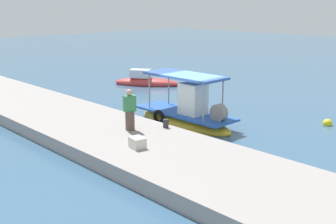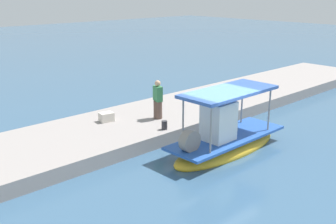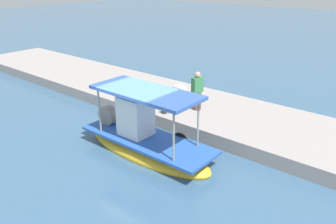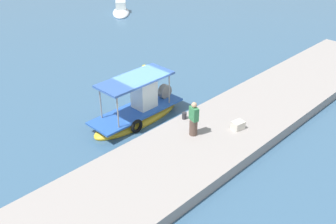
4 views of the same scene
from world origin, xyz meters
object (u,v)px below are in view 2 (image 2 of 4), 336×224
object	(u,v)px
cargo_crate	(106,117)
fisherman_near_bollard	(158,101)
main_fishing_boat	(225,140)
mooring_bollard	(164,125)

from	to	relation	value
cargo_crate	fisherman_near_bollard	bearing A→B (deg)	147.90
fisherman_near_bollard	cargo_crate	world-z (taller)	fisherman_near_bollard
main_fishing_boat	cargo_crate	distance (m)	5.38
main_fishing_boat	fisherman_near_bollard	size ratio (longest dim) A/B	3.22
mooring_bollard	cargo_crate	bearing A→B (deg)	-65.72
main_fishing_boat	mooring_bollard	distance (m)	2.61
main_fishing_boat	mooring_bollard	size ratio (longest dim) A/B	15.41
fisherman_near_bollard	cargo_crate	bearing A→B (deg)	-32.10
main_fishing_boat	fisherman_near_bollard	xyz separation A→B (m)	(0.26, -3.68, 0.88)
fisherman_near_bollard	mooring_bollard	xyz separation A→B (m)	(0.80, 1.32, -0.61)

